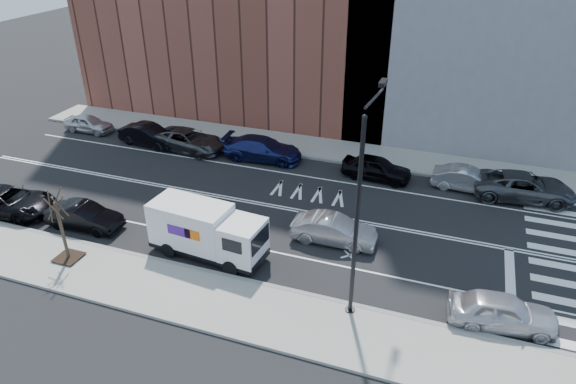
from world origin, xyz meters
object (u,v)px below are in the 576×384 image
Objects in this scene: driving_sedan at (334,230)px; near_parked_front at (503,311)px; far_parked_b at (149,135)px; fedex_van at (206,231)px; far_parked_a at (89,123)px.

driving_sedan is 8.95m from near_parked_front.
driving_sedan is (16.12, -7.73, -0.04)m from far_parked_b.
fedex_van is 1.38× the size of near_parked_front.
far_parked_b is at bearing -96.27° from far_parked_a.
fedex_van reaches higher than far_parked_b.
fedex_van is at bearing -125.08° from far_parked_a.
fedex_van reaches higher than far_parked_a.
fedex_van is at bearing 81.54° from near_parked_front.
driving_sedan is at bearing -108.17° from far_parked_b.
near_parked_front is at bearing 3.09° from fedex_van.
driving_sedan reaches higher than far_parked_a.
far_parked_a is at bearing 90.96° from far_parked_b.
fedex_van is 1.38× the size of driving_sedan.
far_parked_b reaches higher than driving_sedan.
driving_sedan is (22.05, -8.41, 0.06)m from far_parked_a.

